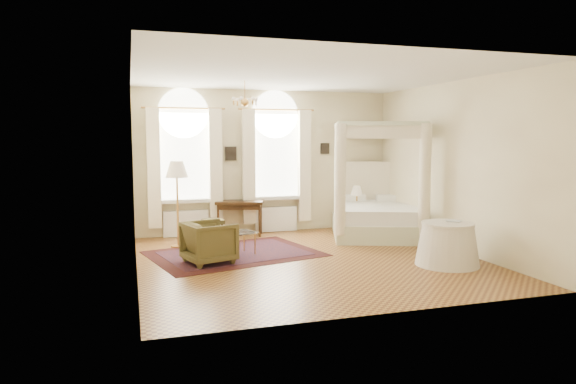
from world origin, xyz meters
name	(u,v)px	position (x,y,z in m)	size (l,w,h in m)	color
ground	(309,260)	(0.00, 0.00, 0.00)	(6.00, 6.00, 0.00)	olive
room_walls	(309,151)	(0.00, 0.00, 1.98)	(6.00, 6.00, 6.00)	#FFF3C2
window_left	(185,170)	(-1.90, 2.87, 1.49)	(1.62, 0.27, 3.29)	white
window_right	(276,169)	(0.20, 2.87, 1.49)	(1.62, 0.27, 3.29)	white
chandelier	(245,101)	(-0.90, 1.20, 2.91)	(0.51, 0.45, 0.50)	#B17F3B
wall_pictures	(270,151)	(0.09, 2.97, 1.89)	(2.54, 0.03, 0.39)	black
canopy_bed	(375,210)	(2.20, 1.75, 0.58)	(2.55, 2.82, 2.54)	beige
nightstand	(357,216)	(2.20, 2.70, 0.32)	(0.44, 0.40, 0.63)	#321E0D
nightstand_lamp	(357,192)	(2.14, 2.61, 0.91)	(0.29, 0.29, 0.42)	#B17F3B
writing_desk	(240,206)	(-0.71, 2.70, 0.67)	(1.17, 0.84, 0.79)	#321E0D
laptop	(241,201)	(-0.70, 2.64, 0.80)	(0.29, 0.19, 0.02)	black
stool	(213,223)	(-1.39, 2.20, 0.39)	(0.45, 0.45, 0.47)	#473F1E
armchair	(209,242)	(-1.77, 0.28, 0.37)	(0.80, 0.82, 0.75)	#483F1F
coffee_table	(237,235)	(-1.17, 0.72, 0.40)	(0.77, 0.66, 0.44)	silver
floor_lamp	(177,174)	(-2.17, 1.83, 1.49)	(0.45, 0.45, 1.74)	#B17F3B
oriental_rug	(235,253)	(-1.20, 0.87, 0.01)	(3.48, 2.85, 0.01)	#3B0F0E
side_table	(447,244)	(2.17, -1.07, 0.37)	(1.09, 1.09, 0.75)	white
book	(452,222)	(2.25, -1.07, 0.76)	(0.18, 0.24, 0.02)	black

